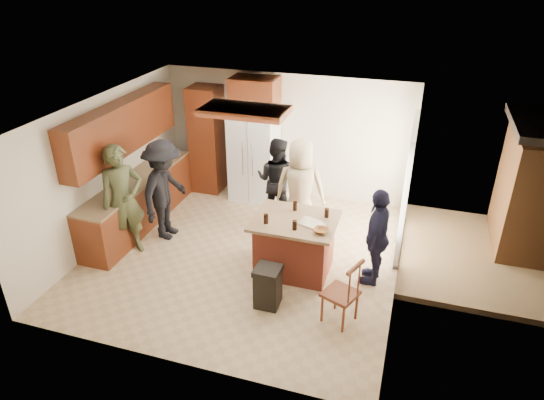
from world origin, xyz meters
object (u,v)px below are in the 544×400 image
(refrigerator, at_px, (254,156))
(kitchen_island, at_px, (294,245))
(person_behind_right, at_px, (300,189))
(person_counter, at_px, (165,190))
(trash_bin, at_px, (268,286))
(spindle_chair, at_px, (342,294))
(person_side_right, at_px, (377,237))
(person_front_left, at_px, (123,201))
(person_behind_left, at_px, (277,180))

(refrigerator, distance_m, kitchen_island, 2.74)
(person_behind_right, relative_size, person_counter, 1.00)
(person_counter, bearing_deg, refrigerator, -24.71)
(trash_bin, bearing_deg, person_counter, 150.54)
(person_counter, distance_m, trash_bin, 2.68)
(trash_bin, height_order, spindle_chair, spindle_chair)
(kitchen_island, distance_m, trash_bin, 0.96)
(person_counter, bearing_deg, person_behind_right, -69.71)
(person_side_right, relative_size, person_counter, 0.87)
(person_behind_right, distance_m, person_counter, 2.34)
(person_counter, height_order, refrigerator, same)
(refrigerator, bearing_deg, person_front_left, -117.32)
(kitchen_island, xyz_separation_m, trash_bin, (-0.14, -0.93, -0.16))
(person_side_right, height_order, trash_bin, person_side_right)
(person_front_left, distance_m, person_behind_left, 2.76)
(person_front_left, distance_m, kitchen_island, 2.86)
(person_behind_right, distance_m, kitchen_island, 1.20)
(person_behind_right, relative_size, spindle_chair, 1.81)
(person_side_right, distance_m, person_counter, 3.66)
(person_behind_left, bearing_deg, spindle_chair, 128.21)
(person_front_left, bearing_deg, kitchen_island, -45.64)
(person_counter, bearing_deg, person_side_right, -92.11)
(refrigerator, height_order, trash_bin, refrigerator)
(kitchen_island, xyz_separation_m, spindle_chair, (0.92, -0.97, -0.02))
(kitchen_island, height_order, spindle_chair, spindle_chair)
(person_behind_right, bearing_deg, spindle_chair, 112.17)
(person_behind_left, height_order, person_side_right, person_behind_left)
(person_behind_right, distance_m, trash_bin, 2.12)
(person_front_left, distance_m, spindle_chair, 3.81)
(refrigerator, bearing_deg, person_side_right, -38.82)
(refrigerator, xyz_separation_m, spindle_chair, (2.38, -3.25, -0.45))
(person_front_left, bearing_deg, spindle_chair, -61.94)
(person_front_left, xyz_separation_m, person_behind_right, (2.60, 1.41, -0.06))
(person_front_left, height_order, person_side_right, person_front_left)
(person_front_left, distance_m, trash_bin, 2.81)
(refrigerator, relative_size, kitchen_island, 1.41)
(kitchen_island, distance_m, spindle_chair, 1.33)
(person_behind_right, relative_size, kitchen_island, 1.40)
(person_behind_right, bearing_deg, person_front_left, 22.14)
(person_front_left, relative_size, person_side_right, 1.23)
(trash_bin, bearing_deg, person_side_right, 37.44)
(person_side_right, bearing_deg, person_behind_left, -122.41)
(kitchen_island, bearing_deg, person_side_right, 5.35)
(person_counter, height_order, kitchen_island, person_counter)
(person_behind_left, xyz_separation_m, spindle_chair, (1.69, -2.51, -0.35))
(person_behind_left, bearing_deg, person_side_right, 148.71)
(person_side_right, xyz_separation_m, person_counter, (-3.65, 0.24, 0.12))
(spindle_chair, bearing_deg, refrigerator, 126.24)
(person_behind_left, height_order, trash_bin, person_behind_left)
(person_front_left, bearing_deg, person_behind_left, -9.49)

